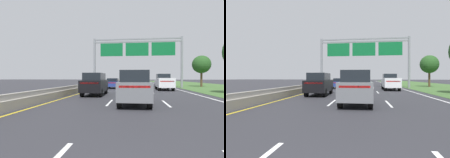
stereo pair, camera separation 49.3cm
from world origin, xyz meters
TOP-DOWN VIEW (x-y plane):
  - ground_plane at (0.00, 35.00)m, footprint 220.00×220.00m
  - lane_striping at (0.00, 34.54)m, footprint 11.96×106.00m
  - grass_verge_right at (13.95, 35.00)m, footprint 14.00×110.00m
  - median_barrier_concrete at (-6.60, 35.00)m, footprint 0.60×110.00m
  - overhead_sign_gantry at (0.30, 29.19)m, footprint 15.06×0.42m
  - pickup_truck_white at (3.85, 23.69)m, footprint 2.08×5.43m
  - car_blue_left_lane_sedan at (-3.50, 26.55)m, footprint 1.84×4.41m
  - car_black_left_lane_suv at (-3.92, 15.35)m, footprint 1.95×4.72m
  - car_grey_centre_lane_suv at (-0.21, 9.99)m, footprint 1.90×4.70m
  - roadside_tree_mid at (11.98, 32.77)m, footprint 3.21×3.21m

SIDE VIEW (x-z plane):
  - ground_plane at x=0.00m, z-range 0.00..0.00m
  - lane_striping at x=0.00m, z-range 0.00..0.01m
  - grass_verge_right at x=13.95m, z-range 0.00..0.02m
  - median_barrier_concrete at x=-6.60m, z-range -0.07..0.78m
  - car_blue_left_lane_sedan at x=-3.50m, z-range 0.03..1.60m
  - pickup_truck_white at x=3.85m, z-range -0.03..2.17m
  - car_black_left_lane_suv at x=-3.92m, z-range 0.04..2.15m
  - car_grey_centre_lane_suv at x=-0.21m, z-range 0.04..2.15m
  - roadside_tree_mid at x=11.98m, z-range 1.21..6.89m
  - overhead_sign_gantry at x=0.30m, z-range 1.82..10.28m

